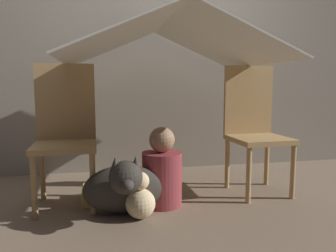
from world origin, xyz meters
TOP-DOWN VIEW (x-y plane):
  - ground_plane at (0.00, 0.00)m, footprint 8.80×8.80m
  - wall_back at (0.00, 0.99)m, footprint 7.00×0.05m
  - chair_left at (-0.70, 0.18)m, footprint 0.41×0.41m
  - chair_right at (0.69, 0.18)m, footprint 0.42×0.42m
  - sheet_canopy at (0.00, 0.10)m, footprint 1.40×1.19m
  - person_front at (-0.06, -0.00)m, footprint 0.27×0.27m
  - dog at (-0.33, -0.15)m, footprint 0.51×0.42m
  - floor_cushion at (-0.43, 0.16)m, footprint 0.33×0.26m
  - plush_toy at (-0.23, -0.20)m, footprint 0.18×0.18m

SIDE VIEW (x-z plane):
  - ground_plane at x=0.00m, z-range 0.00..0.00m
  - floor_cushion at x=-0.43m, z-range 0.00..0.10m
  - plush_toy at x=-0.23m, z-range -0.03..0.26m
  - dog at x=-0.33m, z-range -0.02..0.40m
  - person_front at x=-0.06m, z-range -0.04..0.50m
  - chair_left at x=-0.70m, z-range 0.03..0.99m
  - chair_right at x=0.69m, z-range 0.03..0.99m
  - sheet_canopy at x=0.00m, z-range 0.96..1.27m
  - wall_back at x=0.00m, z-range 0.00..2.50m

